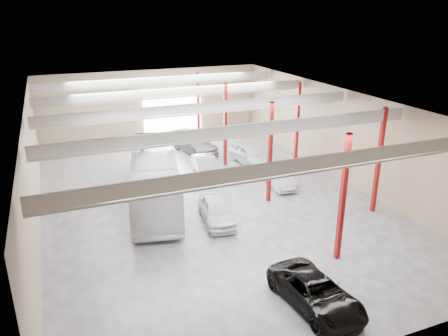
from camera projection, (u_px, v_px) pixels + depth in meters
depot_shell at (206, 128)px, 29.65m from camera, size 22.12×32.12×7.06m
coach_bus at (154, 177)px, 29.87m from camera, size 5.59×13.14×3.57m
black_sedan at (316, 293)px, 19.52m from camera, size 2.82×5.35×1.43m
car_row_a at (217, 211)px, 27.26m from camera, size 2.46×4.71×1.53m
car_row_b at (206, 166)px, 35.09m from camera, size 2.19×4.67×1.48m
car_row_c at (194, 143)px, 40.57m from camera, size 3.69×6.04×1.64m
car_right_near at (278, 177)px, 32.91m from camera, size 1.89×4.37×1.40m
car_right_far at (250, 154)px, 37.43m from camera, size 2.48×5.14×1.69m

